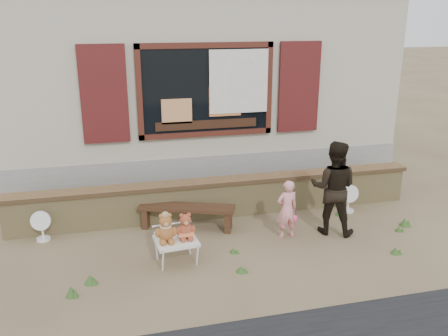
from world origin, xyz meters
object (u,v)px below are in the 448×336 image
object	(u,v)px
teddy_bear_right	(185,225)
child	(287,209)
bench	(187,212)
teddy_bear_left	(166,227)
folding_chair	(176,241)
adult	(333,188)

from	to	relation	value
teddy_bear_right	child	bearing A→B (deg)	7.16
bench	teddy_bear_right	bearing A→B (deg)	-79.93
bench	teddy_bear_right	xyz separation A→B (m)	(-0.20, -1.06, 0.26)
bench	teddy_bear_left	xyz separation A→B (m)	(-0.47, -1.08, 0.27)
folding_chair	child	distance (m)	1.85
child	teddy_bear_right	bearing A→B (deg)	9.17
folding_chair	child	xyz separation A→B (m)	(1.80, 0.38, 0.15)
teddy_bear_right	child	distance (m)	1.71
teddy_bear_left	adult	distance (m)	2.74
teddy_bear_right	adult	size ratio (longest dim) A/B	0.25
bench	folding_chair	world-z (taller)	bench
teddy_bear_right	bench	bearing A→B (deg)	74.15
teddy_bear_left	teddy_bear_right	world-z (taller)	teddy_bear_left
teddy_bear_left	adult	bearing A→B (deg)	2.97
bench	folding_chair	size ratio (longest dim) A/B	2.54
bench	adult	distance (m)	2.38
teddy_bear_left	teddy_bear_right	distance (m)	0.28
child	adult	distance (m)	0.82
teddy_bear_right	child	size ratio (longest dim) A/B	0.41
bench	teddy_bear_right	distance (m)	1.11
bench	folding_chair	distance (m)	1.12
teddy_bear_left	folding_chair	bearing A→B (deg)	-0.00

